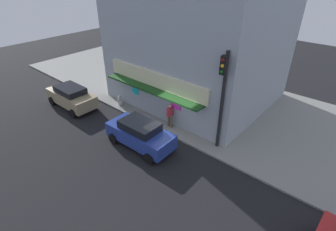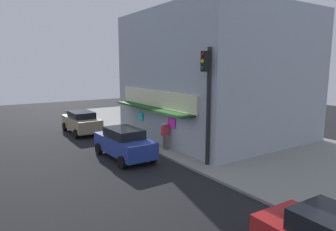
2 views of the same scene
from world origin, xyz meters
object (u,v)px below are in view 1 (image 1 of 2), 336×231
object	(u,v)px
pedestrian	(170,114)
potted_plant_by_doorway	(151,91)
fire_hydrant	(120,100)
traffic_light	(222,90)
trash_can	(167,105)
parked_car_blue	(140,134)
parked_car_tan	(71,96)

from	to	relation	value
pedestrian	potted_plant_by_doorway	size ratio (longest dim) A/B	1.50
fire_hydrant	traffic_light	bearing A→B (deg)	2.17
trash_can	parked_car_blue	bearing A→B (deg)	-70.05
traffic_light	parked_car_blue	size ratio (longest dim) A/B	1.35
parked_car_blue	parked_car_tan	size ratio (longest dim) A/B	1.00
potted_plant_by_doorway	parked_car_tan	xyz separation A→B (m)	(-3.77, -4.67, 0.10)
fire_hydrant	trash_can	size ratio (longest dim) A/B	0.90
traffic_light	potted_plant_by_doorway	world-z (taller)	traffic_light
pedestrian	parked_car_blue	size ratio (longest dim) A/B	0.39
potted_plant_by_doorway	parked_car_tan	size ratio (longest dim) A/B	0.26
trash_can	parked_car_tan	xyz separation A→B (m)	(-5.92, -4.05, 0.29)
pedestrian	parked_car_blue	distance (m)	2.59
fire_hydrant	pedestrian	xyz separation A→B (m)	(4.82, 0.19, 0.54)
fire_hydrant	parked_car_blue	bearing A→B (deg)	-26.89
trash_can	potted_plant_by_doorway	size ratio (longest dim) A/B	0.79
parked_car_blue	traffic_light	bearing A→B (deg)	37.53
trash_can	pedestrian	distance (m)	2.23
fire_hydrant	trash_can	xyz separation A→B (m)	(3.24, 1.69, 0.06)
traffic_light	trash_can	size ratio (longest dim) A/B	6.56
traffic_light	parked_car_tan	bearing A→B (deg)	-166.26
parked_car_blue	fire_hydrant	bearing A→B (deg)	153.11
potted_plant_by_doorway	parked_car_blue	distance (m)	5.95
traffic_light	parked_car_blue	distance (m)	5.31
traffic_light	parked_car_tan	world-z (taller)	traffic_light
potted_plant_by_doorway	parked_car_tan	distance (m)	6.00
traffic_light	parked_car_tan	size ratio (longest dim) A/B	1.35
parked_car_blue	potted_plant_by_doorway	bearing A→B (deg)	127.64
traffic_light	potted_plant_by_doorway	bearing A→B (deg)	164.41
traffic_light	trash_can	xyz separation A→B (m)	(-5.01, 1.38, -3.19)
fire_hydrant	parked_car_blue	size ratio (longest dim) A/B	0.18
parked_car_tan	pedestrian	bearing A→B (deg)	18.78
trash_can	parked_car_blue	distance (m)	4.36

